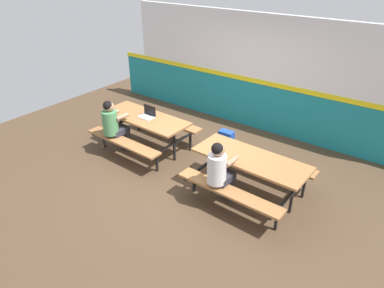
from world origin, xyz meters
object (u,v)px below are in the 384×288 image
Objects in this scene: student_nearer at (114,123)px; student_further at (220,169)px; laptop_silver at (148,115)px; picnic_table_right at (250,166)px; backpack_dark at (226,141)px; picnic_table_left at (145,124)px.

student_nearer and student_further have the same top height.
student_nearer is 1.00× the size of student_further.
laptop_silver is at bearing 161.35° from student_further.
picnic_table_right is 1.62m from backpack_dark.
student_further reaches higher than laptop_silver.
picnic_table_left is 1.60× the size of student_nearer.
student_nearer is at bearing -172.29° from picnic_table_right.
backpack_dark is at bearing 40.96° from student_nearer.
laptop_silver is (0.39, 0.58, 0.08)m from student_nearer.
laptop_silver reaches higher than picnic_table_left.
student_nearer reaches higher than backpack_dark.
picnic_table_right is 0.62m from student_further.
picnic_table_left is 0.66m from student_nearer.
student_nearer is (-2.85, -0.39, 0.13)m from picnic_table_right.
student_further is at bearing -18.65° from laptop_silver.
picnic_table_left is at bearing 162.52° from student_further.
student_further is (2.59, -0.16, 0.00)m from student_nearer.
picnic_table_left and picnic_table_right have the same top height.
backpack_dark is (-0.87, 1.66, -0.49)m from student_further.
picnic_table_left is 4.40× the size of backpack_dark.
student_nearer is at bearing -121.91° from picnic_table_left.
laptop_silver is at bearing 56.49° from student_nearer.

